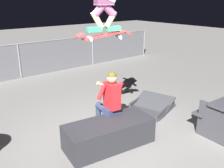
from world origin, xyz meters
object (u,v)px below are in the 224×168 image
Objects in this scene: ledge_box_main at (109,134)px; skateboard at (104,35)px; kicker_ramp at (151,107)px; person_sitting_on_ledge at (109,99)px.

ledge_box_main is 1.58× the size of skateboard.
kicker_ramp is (1.80, 0.62, -0.18)m from ledge_box_main.
skateboard is at bearing 156.15° from person_sitting_on_ledge.
person_sitting_on_ledge is at bearing -23.85° from skateboard.
skateboard is at bearing -172.13° from kicker_ramp.
person_sitting_on_ledge is 1.67m from kicker_ramp.
person_sitting_on_ledge is at bearing -170.39° from kicker_ramp.
ledge_box_main is 1.79m from skateboard.
kicker_ramp is at bearing 9.61° from person_sitting_on_ledge.
ledge_box_main is 1.91m from kicker_ramp.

